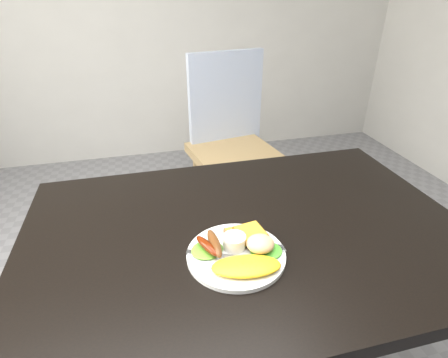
{
  "coord_description": "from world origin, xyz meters",
  "views": [
    {
      "loc": [
        -0.25,
        -0.73,
        1.33
      ],
      "look_at": [
        -0.06,
        0.01,
        0.9
      ],
      "focal_mm": 28.0,
      "sensor_mm": 36.0,
      "label": 1
    }
  ],
  "objects_px": {
    "dining_table": "(247,233)",
    "plate": "(236,255)",
    "dining_chair": "(234,155)",
    "person": "(131,191)"
  },
  "relations": [
    {
      "from": "dining_table",
      "to": "person",
      "type": "xyz_separation_m",
      "value": [
        -0.32,
        0.45,
        -0.08
      ]
    },
    {
      "from": "dining_table",
      "to": "plate",
      "type": "distance_m",
      "value": 0.13
    },
    {
      "from": "dining_chair",
      "to": "plate",
      "type": "distance_m",
      "value": 1.27
    },
    {
      "from": "plate",
      "to": "dining_chair",
      "type": "bearing_deg",
      "value": 74.34
    },
    {
      "from": "dining_table",
      "to": "person",
      "type": "height_order",
      "value": "person"
    },
    {
      "from": "dining_chair",
      "to": "person",
      "type": "xyz_separation_m",
      "value": [
        -0.59,
        -0.63,
        0.2
      ]
    },
    {
      "from": "person",
      "to": "plate",
      "type": "xyz_separation_m",
      "value": [
        0.25,
        -0.56,
        0.1
      ]
    },
    {
      "from": "person",
      "to": "dining_table",
      "type": "bearing_deg",
      "value": 141.03
    },
    {
      "from": "person",
      "to": "plate",
      "type": "bearing_deg",
      "value": 130.42
    },
    {
      "from": "dining_table",
      "to": "plate",
      "type": "height_order",
      "value": "plate"
    }
  ]
}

